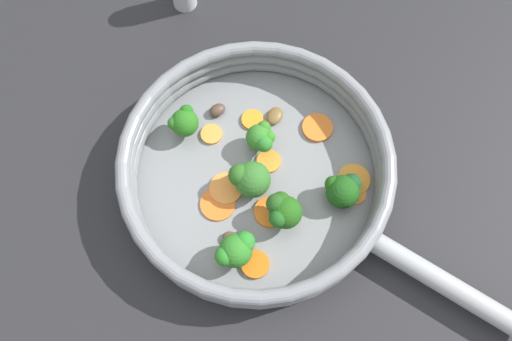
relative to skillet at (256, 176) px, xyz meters
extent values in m
plane|color=#242426|center=(0.00, 0.00, -0.01)|extent=(4.00, 4.00, 0.00)
cylinder|color=gray|center=(0.00, 0.00, 0.00)|extent=(0.34, 0.34, 0.01)
torus|color=gray|center=(0.00, 0.00, 0.02)|extent=(0.35, 0.35, 0.02)
torus|color=gray|center=(0.00, 0.00, 0.04)|extent=(0.35, 0.35, 0.02)
torus|color=gray|center=(0.00, 0.00, 0.05)|extent=(0.35, 0.35, 0.02)
cylinder|color=#999B9E|center=(0.05, -0.27, 0.02)|extent=(0.07, 0.22, 0.03)
sphere|color=gray|center=(-0.01, -0.16, 0.01)|extent=(0.01, 0.01, 0.01)
sphere|color=gray|center=(0.07, -0.15, 0.01)|extent=(0.01, 0.01, 0.01)
cylinder|color=orange|center=(-0.04, 0.01, 0.01)|extent=(0.05, 0.05, 0.00)
cylinder|color=orange|center=(-0.03, -0.05, 0.01)|extent=(0.04, 0.04, 0.01)
cylinder|color=#EB973C|center=(0.00, 0.09, 0.01)|extent=(0.04, 0.04, 0.00)
cylinder|color=orange|center=(-0.06, 0.01, 0.01)|extent=(0.05, 0.05, 0.00)
cylinder|color=orange|center=(0.11, -0.02, 0.01)|extent=(0.05, 0.05, 0.01)
cylinder|color=orange|center=(0.08, -0.10, 0.01)|extent=(0.05, 0.05, 0.01)
cylinder|color=orange|center=(0.06, 0.06, 0.01)|extent=(0.04, 0.04, 0.00)
cylinder|color=orange|center=(0.03, 0.00, 0.01)|extent=(0.04, 0.04, 0.00)
cylinder|color=orange|center=(-0.09, -0.08, 0.01)|extent=(0.04, 0.04, 0.01)
cylinder|color=#F99838|center=(0.07, -0.11, 0.01)|extent=(0.03, 0.03, 0.00)
cylinder|color=#84B461|center=(-0.02, -0.01, 0.01)|extent=(0.02, 0.02, 0.02)
sphere|color=#2F6A27|center=(-0.02, -0.01, 0.03)|extent=(0.05, 0.05, 0.05)
sphere|color=#35702D|center=(-0.02, 0.01, 0.04)|extent=(0.02, 0.02, 0.02)
sphere|color=#2A5F1D|center=(-0.02, 0.01, 0.04)|extent=(0.03, 0.03, 0.03)
cylinder|color=#799F57|center=(0.05, -0.10, 0.01)|extent=(0.01, 0.01, 0.01)
sphere|color=#194E15|center=(0.05, -0.10, 0.03)|extent=(0.04, 0.04, 0.04)
sphere|color=#1F5415|center=(0.05, -0.09, 0.04)|extent=(0.02, 0.02, 0.02)
sphere|color=#16441E|center=(0.07, -0.10, 0.03)|extent=(0.03, 0.03, 0.03)
cylinder|color=olive|center=(0.03, 0.03, 0.01)|extent=(0.01, 0.01, 0.02)
sphere|color=#317926|center=(0.03, 0.03, 0.03)|extent=(0.04, 0.04, 0.04)
sphere|color=#317322|center=(0.05, 0.03, 0.04)|extent=(0.02, 0.02, 0.02)
sphere|color=#2A7627|center=(0.03, 0.01, 0.04)|extent=(0.02, 0.02, 0.02)
sphere|color=#2E7F1C|center=(0.04, 0.02, 0.04)|extent=(0.02, 0.02, 0.02)
cylinder|color=#84AE6C|center=(-0.02, 0.11, 0.02)|extent=(0.01, 0.01, 0.02)
sphere|color=#25681A|center=(-0.02, 0.11, 0.04)|extent=(0.04, 0.04, 0.04)
sphere|color=#276920|center=(-0.03, 0.12, 0.04)|extent=(0.02, 0.02, 0.02)
sphere|color=#1D6316|center=(-0.01, 0.12, 0.04)|extent=(0.02, 0.02, 0.02)
cylinder|color=#86A567|center=(-0.02, -0.07, 0.02)|extent=(0.02, 0.02, 0.02)
sphere|color=#1F5815|center=(-0.02, -0.07, 0.04)|extent=(0.04, 0.04, 0.04)
sphere|color=#224F1B|center=(-0.02, -0.05, 0.04)|extent=(0.03, 0.03, 0.03)
sphere|color=#205014|center=(-0.01, -0.06, 0.04)|extent=(0.02, 0.02, 0.02)
sphere|color=#1C551B|center=(-0.03, -0.07, 0.05)|extent=(0.02, 0.02, 0.02)
cylinder|color=#78A24F|center=(-0.10, -0.06, 0.02)|extent=(0.01, 0.01, 0.02)
sphere|color=#2B7522|center=(-0.10, -0.06, 0.04)|extent=(0.04, 0.04, 0.04)
sphere|color=#297B23|center=(-0.11, -0.05, 0.04)|extent=(0.02, 0.02, 0.02)
sphere|color=#35702D|center=(-0.08, -0.06, 0.04)|extent=(0.02, 0.02, 0.02)
sphere|color=#257D25|center=(-0.08, -0.06, 0.04)|extent=(0.03, 0.03, 0.03)
ellipsoid|color=brown|center=(0.03, 0.10, 0.01)|extent=(0.03, 0.02, 0.01)
ellipsoid|color=brown|center=(0.08, 0.04, 0.01)|extent=(0.03, 0.03, 0.01)
ellipsoid|color=brown|center=(-0.09, -0.04, 0.01)|extent=(0.02, 0.03, 0.01)
camera|label=1|loc=(-0.17, -0.16, 0.64)|focal=35.00mm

